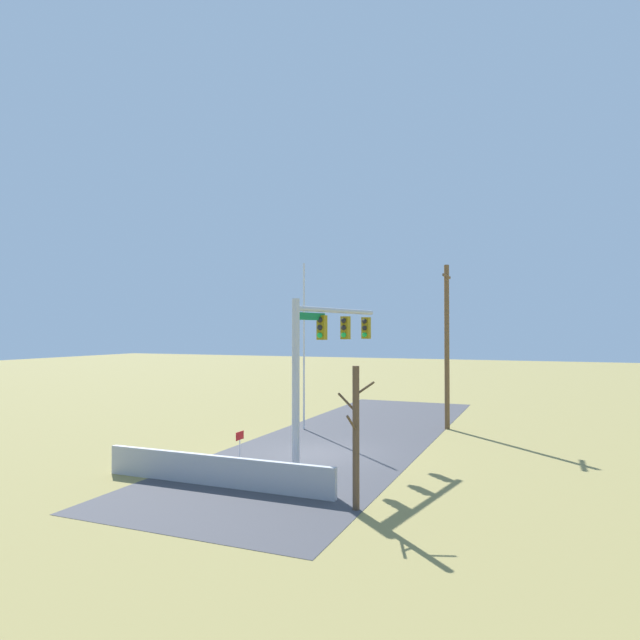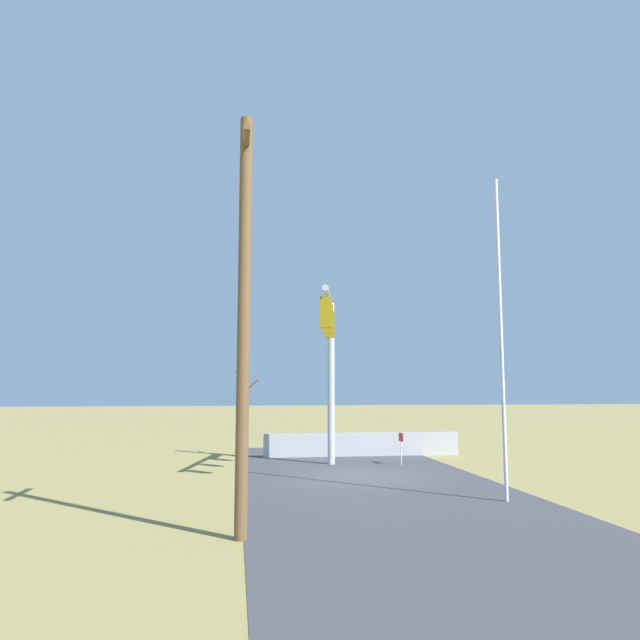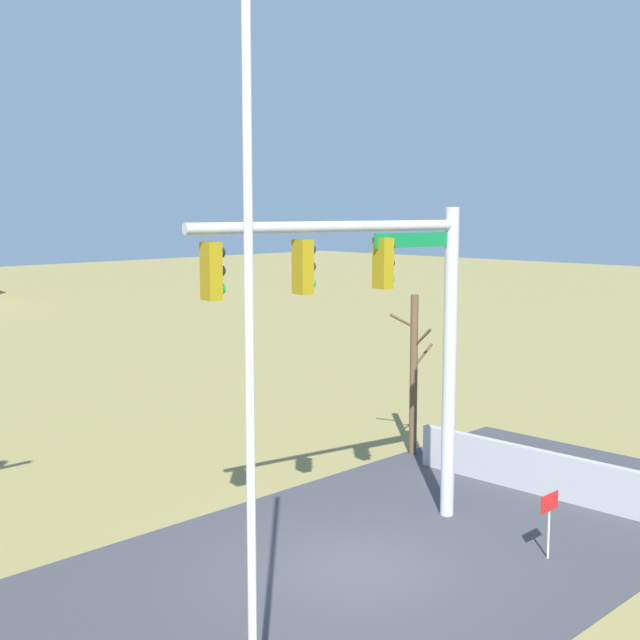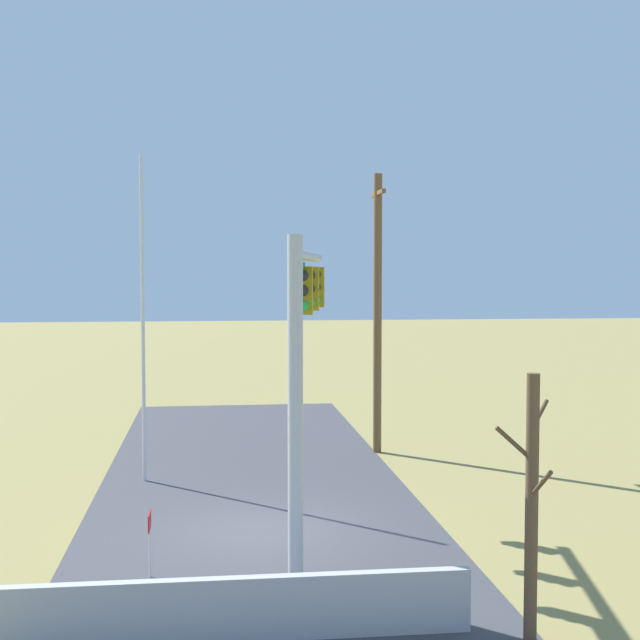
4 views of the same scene
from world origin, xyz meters
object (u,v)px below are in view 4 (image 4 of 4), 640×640
(utility_pole, at_px, (378,309))
(open_sign, at_px, (150,529))
(bare_tree, at_px, (532,505))
(signal_mast, at_px, (304,331))
(flagpole, at_px, (143,320))

(utility_pole, xyz_separation_m, open_sign, (10.59, -6.27, -3.59))
(utility_pole, distance_m, bare_tree, 14.37)
(utility_pole, height_order, open_sign, utility_pole)
(signal_mast, xyz_separation_m, open_sign, (1.17, -2.99, -3.57))
(signal_mast, bearing_deg, open_sign, -68.59)
(bare_tree, xyz_separation_m, open_sign, (-3.58, -5.98, -1.22))
(bare_tree, distance_m, open_sign, 7.08)
(signal_mast, relative_size, open_sign, 5.19)
(utility_pole, bearing_deg, bare_tree, -1.14)
(bare_tree, bearing_deg, flagpole, -149.30)
(flagpole, xyz_separation_m, open_sign, (7.63, 0.67, -3.46))
(flagpole, height_order, bare_tree, flagpole)
(signal_mast, bearing_deg, utility_pole, 160.82)
(signal_mast, distance_m, open_sign, 4.80)
(signal_mast, height_order, bare_tree, signal_mast)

